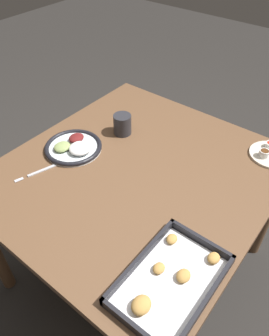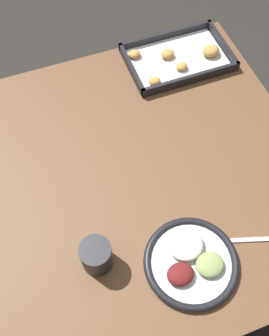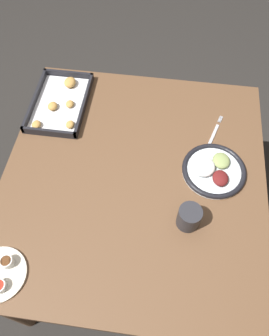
{
  "view_description": "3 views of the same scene",
  "coord_description": "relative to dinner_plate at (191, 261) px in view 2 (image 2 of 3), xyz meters",
  "views": [
    {
      "loc": [
        0.77,
        0.59,
        1.6
      ],
      "look_at": [
        0.02,
        0.0,
        0.73
      ],
      "focal_mm": 35.0,
      "sensor_mm": 36.0,
      "label": 1
    },
    {
      "loc": [
        -0.18,
        -0.53,
        1.71
      ],
      "look_at": [
        0.02,
        0.0,
        0.73
      ],
      "focal_mm": 42.0,
      "sensor_mm": 36.0,
      "label": 2
    },
    {
      "loc": [
        -0.63,
        -0.09,
        1.8
      ],
      "look_at": [
        0.02,
        0.0,
        0.73
      ],
      "focal_mm": 35.0,
      "sensor_mm": 36.0,
      "label": 3
    }
  ],
  "objects": [
    {
      "name": "drinking_cup",
      "position": [
        -0.22,
        0.09,
        0.03
      ],
      "size": [
        0.08,
        0.08,
        0.09
      ],
      "color": "#28282D",
      "rests_on": "dining_table"
    },
    {
      "name": "ground_plane",
      "position": [
        -0.06,
        0.3,
        -0.72
      ],
      "size": [
        8.0,
        8.0,
        0.0
      ],
      "primitive_type": "plane",
      "color": "#282623"
    },
    {
      "name": "baking_tray",
      "position": [
        0.26,
        0.67,
        -0.0
      ],
      "size": [
        0.36,
        0.23,
        0.04
      ],
      "color": "black",
      "rests_on": "dining_table"
    },
    {
      "name": "fork",
      "position": [
        0.18,
        -0.0,
        -0.01
      ],
      "size": [
        0.2,
        0.08,
        0.0
      ],
      "rotation": [
        0.0,
        0.0,
        -0.31
      ],
      "color": "#B2B2B7",
      "rests_on": "dining_table"
    },
    {
      "name": "dining_table",
      "position": [
        -0.06,
        0.3,
        -0.11
      ],
      "size": [
        1.09,
        1.01,
        0.7
      ],
      "color": "brown",
      "rests_on": "ground_plane"
    },
    {
      "name": "dinner_plate",
      "position": [
        0.0,
        0.0,
        0.0
      ],
      "size": [
        0.25,
        0.25,
        0.05
      ],
      "color": "silver",
      "rests_on": "dining_table"
    }
  ]
}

